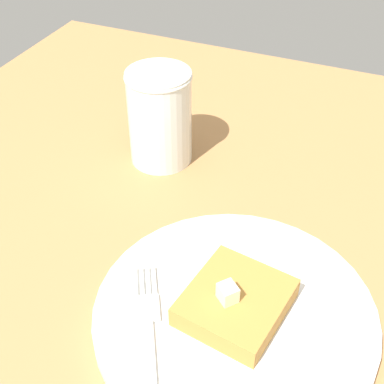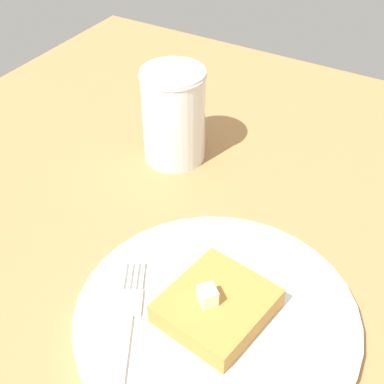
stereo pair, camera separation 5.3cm
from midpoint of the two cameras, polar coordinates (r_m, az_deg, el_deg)
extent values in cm
cube|color=#A47444|center=(52.05, 0.32, -9.60)|extent=(93.50, 93.50, 2.24)
cylinder|color=silver|center=(47.27, 1.31, -13.11)|extent=(24.39, 24.39, 1.39)
torus|color=#363638|center=(47.04, 1.32, -12.90)|extent=(24.39, 24.39, 0.80)
cube|color=#B67D36|center=(45.92, 1.34, -11.82)|extent=(9.16, 9.81, 2.04)
cube|color=#F5EDC9|center=(44.20, 0.36, -10.88)|extent=(2.07, 2.05, 1.54)
cube|color=silver|center=(43.33, -8.13, -19.07)|extent=(5.66, 9.17, 0.36)
cube|color=silver|center=(46.98, -8.15, -12.40)|extent=(3.29, 3.52, 0.36)
cube|color=silver|center=(48.96, -9.13, -9.69)|extent=(1.84, 2.95, 0.36)
cube|color=silver|center=(48.91, -8.48, -9.65)|extent=(1.84, 2.95, 0.36)
cube|color=silver|center=(48.88, -7.83, -9.61)|extent=(1.84, 2.95, 0.36)
cube|color=silver|center=(48.84, -7.18, -9.57)|extent=(1.84, 2.95, 0.36)
cylinder|color=#4B2007|center=(63.40, -5.77, 6.16)|extent=(6.75, 6.75, 6.98)
cylinder|color=silver|center=(62.23, -5.90, 7.83)|extent=(7.34, 7.34, 11.34)
torus|color=silver|center=(59.65, -6.23, 12.09)|extent=(7.55, 7.55, 0.50)
camera|label=1|loc=(0.03, -92.86, -2.38)|focal=50.00mm
camera|label=2|loc=(0.03, 87.14, 2.38)|focal=50.00mm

